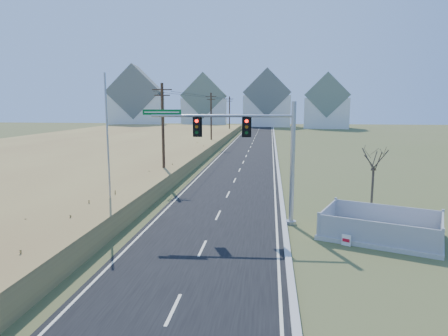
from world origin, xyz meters
The scene contains 16 objects.
ground centered at (0.00, 0.00, 0.00)m, with size 260.00×260.00×0.00m, color #52592B.
road centered at (0.00, 50.00, 0.03)m, with size 8.00×180.00×0.06m, color black.
curb centered at (4.15, 50.00, 0.09)m, with size 0.30×180.00×0.18m, color #B2AFA8.
reed_marsh centered at (-24.00, 40.00, 0.65)m, with size 38.00×110.00×1.30m, color tan.
utility_pole_near centered at (-6.50, 15.00, 4.68)m, with size 1.80×0.26×9.00m.
utility_pole_mid centered at (-6.50, 45.00, 4.68)m, with size 1.80×0.26×9.00m.
utility_pole_far centered at (-6.50, 75.00, 4.68)m, with size 1.80×0.26×9.00m.
condo_nw centered at (-38.00, 100.00, 7.70)m, with size 17.69×13.38×19.05m.
condo_nnw centered at (-18.00, 108.00, 6.94)m, with size 14.93×11.17×17.03m.
condo_n centered at (2.00, 112.00, 7.61)m, with size 15.27×10.20×18.54m.
condo_ne centered at (20.00, 104.00, 6.84)m, with size 14.12×10.51×16.52m.
traffic_signal_mast centered at (2.68, 2.69, 4.45)m, with size 9.12×0.74×7.26m.
fence_enclosure centered at (9.22, 0.86, 0.28)m, with size 7.14×6.08×1.38m.
open_sign centered at (7.14, -0.70, 0.30)m, with size 0.42×0.28×0.57m.
flagpole centered at (-6.66, 2.80, 3.58)m, with size 0.40×0.40×8.96m.
bare_tree centered at (9.65, 4.79, 3.84)m, with size 1.80×1.80×4.76m.
Camera 1 is at (3.22, -20.58, 7.07)m, focal length 32.00 mm.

